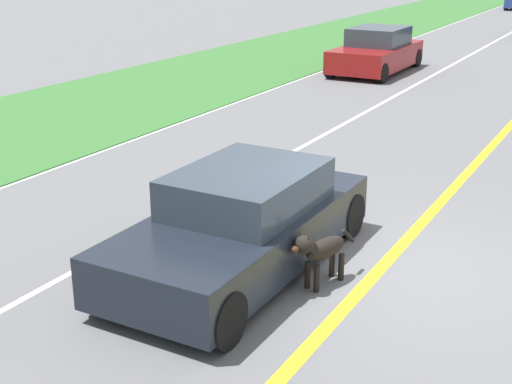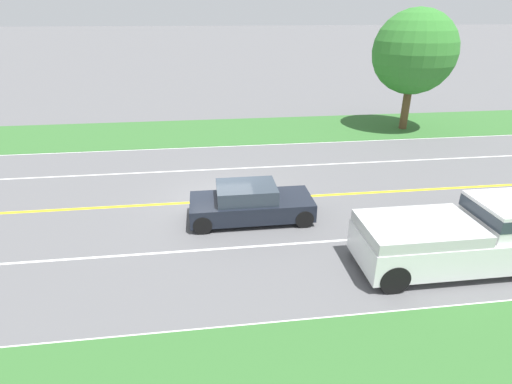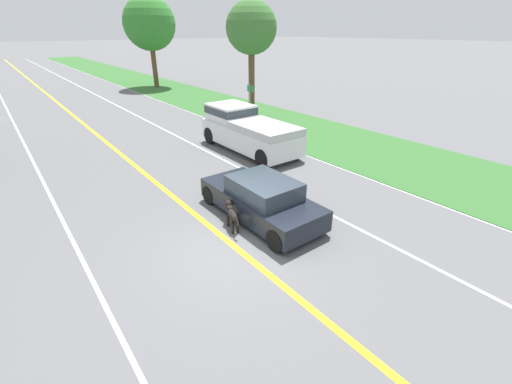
# 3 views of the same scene
# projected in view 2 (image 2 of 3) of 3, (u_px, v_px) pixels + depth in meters

# --- Properties ---
(ground_plane) EXTENTS (400.00, 400.00, 0.00)m
(ground_plane) POSITION_uv_depth(u_px,v_px,m) (223.00, 201.00, 15.87)
(ground_plane) COLOR #5B5B5E
(centre_divider_line) EXTENTS (0.18, 160.00, 0.01)m
(centre_divider_line) POSITION_uv_depth(u_px,v_px,m) (223.00, 201.00, 15.87)
(centre_divider_line) COLOR yellow
(centre_divider_line) RESTS_ON ground
(lane_edge_line_right) EXTENTS (0.14, 160.00, 0.01)m
(lane_edge_line_right) POSITION_uv_depth(u_px,v_px,m) (238.00, 327.00, 9.55)
(lane_edge_line_right) COLOR white
(lane_edge_line_right) RESTS_ON ground
(lane_edge_line_left) EXTENTS (0.14, 160.00, 0.01)m
(lane_edge_line_left) POSITION_uv_depth(u_px,v_px,m) (216.00, 147.00, 22.18)
(lane_edge_line_left) COLOR white
(lane_edge_line_left) RESTS_ON ground
(lane_dash_same_dir) EXTENTS (0.10, 160.00, 0.01)m
(lane_dash_same_dir) POSITION_uv_depth(u_px,v_px,m) (229.00, 248.00, 12.71)
(lane_dash_same_dir) COLOR white
(lane_dash_same_dir) RESTS_ON ground
(lane_dash_oncoming) EXTENTS (0.10, 160.00, 0.01)m
(lane_dash_oncoming) POSITION_uv_depth(u_px,v_px,m) (219.00, 169.00, 19.02)
(lane_dash_oncoming) COLOR white
(lane_dash_oncoming) RESTS_ON ground
(grass_verge_left) EXTENTS (6.00, 160.00, 0.03)m
(grass_verge_left) POSITION_uv_depth(u_px,v_px,m) (214.00, 132.00, 24.88)
(grass_verge_left) COLOR #33662D
(grass_verge_left) RESTS_ON ground
(ego_car) EXTENTS (1.86, 4.35, 1.34)m
(ego_car) POSITION_uv_depth(u_px,v_px,m) (250.00, 203.00, 14.25)
(ego_car) COLOR black
(ego_car) RESTS_ON ground
(dog) EXTENTS (0.46, 1.17, 0.80)m
(dog) POSITION_uv_depth(u_px,v_px,m) (247.00, 194.00, 15.31)
(dog) COLOR black
(dog) RESTS_ON ground
(pickup_truck) EXTENTS (2.14, 5.62, 2.01)m
(pickup_truck) POSITION_uv_depth(u_px,v_px,m) (464.00, 235.00, 11.47)
(pickup_truck) COLOR silver
(pickup_truck) RESTS_ON ground
(roadside_tree_left_near) EXTENTS (4.91, 4.91, 7.12)m
(roadside_tree_left_near) POSITION_uv_depth(u_px,v_px,m) (414.00, 52.00, 23.61)
(roadside_tree_left_near) COLOR brown
(roadside_tree_left_near) RESTS_ON ground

